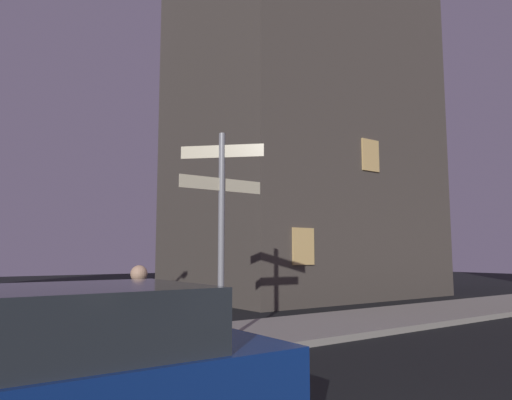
% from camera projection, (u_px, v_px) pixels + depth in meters
% --- Properties ---
extents(sidewalk_kerb, '(40.00, 2.99, 0.14)m').
position_uv_depth(sidewalk_kerb, '(140.00, 348.00, 8.60)').
color(sidewalk_kerb, gray).
rests_on(sidewalk_kerb, ground_plane).
extents(signpost, '(1.77, 1.16, 3.90)m').
position_uv_depth(signpost, '(221.00, 215.00, 8.91)').
color(signpost, gray).
rests_on(signpost, sidewalk_kerb).
extents(car_near_right, '(4.48, 1.99, 1.50)m').
position_uv_depth(car_near_right, '(17.00, 385.00, 3.52)').
color(car_near_right, navy).
rests_on(car_near_right, ground_plane).
extents(cyclist, '(1.81, 0.38, 1.61)m').
position_uv_depth(cyclist, '(134.00, 333.00, 6.09)').
color(cyclist, black).
rests_on(cyclist, ground_plane).
extents(building_right_block, '(10.13, 7.86, 20.11)m').
position_uv_depth(building_right_block, '(300.00, 69.00, 21.54)').
color(building_right_block, '#4C443D').
rests_on(building_right_block, ground_plane).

